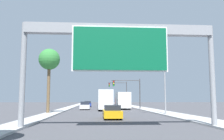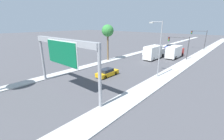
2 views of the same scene
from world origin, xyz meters
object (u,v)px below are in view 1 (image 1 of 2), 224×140
Objects in this scene: sign_gantry at (120,44)px; palm_tree_background at (49,61)px; car_mid_center at (102,104)px; car_near_center at (88,104)px; car_near_left at (112,112)px; traffic_light_mid_block at (121,89)px; traffic_light_near_intersection at (130,88)px; car_far_left at (85,106)px; street_lamp_right at (163,71)px; truck_box_secondary at (122,101)px; truck_box_primary at (105,100)px.

palm_tree_background is at bearing 115.06° from sign_gantry.
car_near_center is at bearing 131.21° from car_mid_center.
car_near_left is at bearing -90.00° from car_mid_center.
palm_tree_background is (-4.31, -28.96, 6.34)m from car_near_center.
traffic_light_near_intersection is at bearing -90.72° from traffic_light_mid_block.
sign_gantry reaches higher than car_near_center.
car_far_left is at bearing 71.36° from palm_tree_background.
traffic_light_mid_block is at bearing 27.32° from car_near_center.
car_near_center is 0.50× the size of street_lamp_right.
sign_gantry is at bearing -95.85° from traffic_light_mid_block.
car_far_left is 0.50× the size of palm_tree_background.
truck_box_secondary is 17.98m from street_lamp_right.
car_mid_center is at bearing 90.00° from truck_box_primary.
street_lamp_right is (6.61, 5.31, 4.71)m from car_near_left.
street_lamp_right is (14.42, -3.31, -1.66)m from palm_tree_background.
traffic_light_mid_block reaches higher than truck_box_secondary.
traffic_light_near_intersection reaches higher than car_near_left.
car_mid_center reaches higher than car_near_left.
truck_box_secondary is at bearing -72.30° from car_mid_center.
traffic_light_near_intersection reaches higher than truck_box_secondary.
truck_box_primary is at bearing -90.00° from car_mid_center.
palm_tree_background is at bearing -130.95° from truck_box_primary.
truck_box_primary is 13.04m from palm_tree_background.
palm_tree_background is (-4.31, -12.78, 6.33)m from car_far_left.
car_mid_center is (0.00, 41.67, -4.97)m from sign_gantry.
palm_tree_background reaches higher than car_mid_center.
palm_tree_background is at bearing -111.18° from traffic_light_mid_block.
traffic_light_near_intersection is (4.89, 30.12, -1.68)m from sign_gantry.
palm_tree_background is at bearing 132.17° from car_near_left.
street_lamp_right is at bearing -76.85° from car_mid_center.
car_far_left is 0.54× the size of truck_box_primary.
palm_tree_background is (-12.95, -33.42, 2.54)m from traffic_light_mid_block.
truck_box_primary is at bearing 118.21° from street_lamp_right.
street_lamp_right reaches higher than car_far_left.
street_lamp_right is (1.72, -16.73, 1.39)m from traffic_light_near_intersection.
street_lamp_right is (6.61, 13.39, -0.29)m from sign_gantry.
traffic_light_mid_block is at bearing 92.29° from street_lamp_right.
car_near_left is 0.53× the size of truck_box_primary.
palm_tree_background is (-7.81, 8.62, 6.37)m from car_near_left.
truck_box_secondary is (3.50, -10.97, 0.93)m from car_mid_center.
car_near_left is 22.91m from truck_box_secondary.
car_mid_center is at bearing -121.26° from traffic_light_mid_block.
street_lamp_right is at bearing 38.78° from car_near_left.
car_mid_center is at bearing 112.94° from traffic_light_near_intersection.
street_lamp_right reaches higher than car_near_left.
car_mid_center is 0.75× the size of traffic_light_near_intersection.
sign_gantry is at bearing -90.00° from truck_box_primary.
car_far_left is 1.00× the size of car_mid_center.
truck_box_primary is 1.01× the size of truck_box_secondary.
truck_box_secondary reaches higher than car_near_center.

